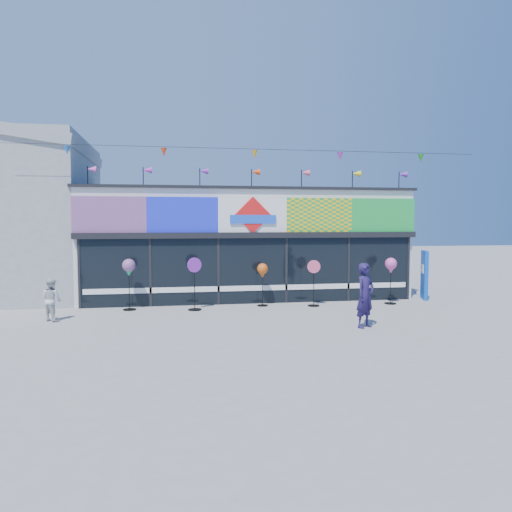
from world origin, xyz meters
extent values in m
plane|color=gray|center=(0.00, 0.00, 0.00)|extent=(80.00, 80.00, 0.00)
cube|color=white|center=(0.00, 6.00, 2.00)|extent=(12.00, 5.00, 4.00)
cube|color=black|center=(0.00, 3.44, 1.15)|extent=(11.60, 0.12, 2.30)
cube|color=black|center=(0.00, 3.40, 2.40)|extent=(12.00, 0.30, 0.20)
cube|color=white|center=(0.00, 3.41, 0.55)|extent=(11.40, 0.10, 0.18)
cube|color=black|center=(0.00, 6.00, 4.05)|extent=(12.20, 5.20, 0.10)
cube|color=black|center=(-5.80, 3.43, 1.15)|extent=(0.08, 0.14, 2.30)
cube|color=black|center=(-3.50, 3.43, 1.15)|extent=(0.08, 0.14, 2.30)
cube|color=black|center=(-1.20, 3.43, 1.15)|extent=(0.08, 0.14, 2.30)
cube|color=black|center=(1.20, 3.43, 1.15)|extent=(0.08, 0.14, 2.30)
cube|color=black|center=(3.50, 3.43, 1.15)|extent=(0.08, 0.14, 2.30)
cube|color=black|center=(5.80, 3.43, 1.15)|extent=(0.08, 0.14, 2.30)
cube|color=red|center=(-4.80, 3.42, 3.10)|extent=(2.40, 0.08, 1.20)
cube|color=#1B2AEC|center=(-2.40, 3.42, 3.10)|extent=(2.40, 0.08, 1.20)
cube|color=white|center=(0.00, 3.42, 3.10)|extent=(2.40, 0.08, 1.20)
cube|color=yellow|center=(2.40, 3.42, 3.10)|extent=(2.40, 0.08, 1.20)
cube|color=green|center=(4.80, 3.42, 3.10)|extent=(2.40, 0.08, 1.20)
cube|color=red|center=(0.00, 3.36, 3.10)|extent=(1.27, 0.06, 1.27)
cube|color=blue|center=(0.00, 3.34, 2.95)|extent=(1.60, 0.05, 0.30)
cube|color=#DB499C|center=(-3.92, 3.48, 1.09)|extent=(0.78, 0.03, 0.78)
cube|color=red|center=(-2.35, 3.48, 1.25)|extent=(0.92, 0.03, 0.92)
cube|color=#F35198|center=(-0.78, 3.48, 1.51)|extent=(0.78, 0.03, 0.78)
cube|color=#F6527A|center=(0.78, 3.48, 0.93)|extent=(0.92, 0.03, 0.92)
cube|color=#D8FF15|center=(2.35, 3.48, 1.16)|extent=(0.78, 0.03, 0.78)
cube|color=red|center=(3.92, 3.48, 1.40)|extent=(0.92, 0.03, 0.92)
cylinder|color=black|center=(-5.50, 3.65, 4.35)|extent=(0.03, 0.03, 0.70)
cone|color=#E74DC5|center=(-5.36, 3.65, 4.60)|extent=(0.30, 0.22, 0.22)
cylinder|color=black|center=(-3.70, 3.65, 4.35)|extent=(0.03, 0.03, 0.70)
cone|color=#BD29C2|center=(-3.56, 3.65, 4.60)|extent=(0.30, 0.22, 0.22)
cylinder|color=black|center=(-1.80, 3.65, 4.35)|extent=(0.03, 0.03, 0.70)
cone|color=purple|center=(-1.66, 3.65, 4.60)|extent=(0.30, 0.22, 0.22)
cylinder|color=black|center=(0.00, 3.65, 4.35)|extent=(0.03, 0.03, 0.70)
cone|color=#FF400D|center=(0.14, 3.65, 4.60)|extent=(0.30, 0.22, 0.22)
cylinder|color=black|center=(1.80, 3.65, 4.35)|extent=(0.03, 0.03, 0.70)
cone|color=#EF4F73|center=(1.94, 3.65, 4.60)|extent=(0.30, 0.22, 0.22)
cylinder|color=black|center=(3.70, 3.65, 4.35)|extent=(0.03, 0.03, 0.70)
cone|color=yellow|center=(3.84, 3.65, 4.60)|extent=(0.30, 0.22, 0.22)
cylinder|color=black|center=(5.50, 3.65, 4.35)|extent=(0.03, 0.03, 0.70)
cone|color=purple|center=(5.64, 3.65, 4.60)|extent=(0.30, 0.22, 0.22)
cylinder|color=black|center=(0.00, 3.00, 5.30)|extent=(16.00, 0.01, 0.01)
cone|color=blue|center=(-6.00, 3.00, 5.12)|extent=(0.20, 0.20, 0.28)
cone|color=red|center=(-3.00, 3.00, 5.12)|extent=(0.20, 0.20, 0.28)
cone|color=orange|center=(0.00, 3.00, 5.12)|extent=(0.20, 0.20, 0.28)
cone|color=#BA27AE|center=(3.00, 3.00, 5.12)|extent=(0.20, 0.20, 0.28)
cone|color=#1C9717|center=(6.00, 3.00, 5.12)|extent=(0.20, 0.20, 0.28)
cube|color=#0C47B8|center=(6.43, 3.34, 0.90)|extent=(0.42, 0.89, 1.80)
cube|color=white|center=(6.36, 3.34, 1.12)|extent=(0.16, 0.39, 0.31)
cylinder|color=black|center=(-4.15, 2.82, 0.02)|extent=(0.42, 0.42, 0.03)
cylinder|color=black|center=(-4.15, 2.82, 0.72)|extent=(0.03, 0.03, 1.37)
sphere|color=#19A35C|center=(-4.15, 2.82, 1.46)|extent=(0.42, 0.42, 0.42)
cone|color=#19A35C|center=(-4.15, 2.82, 1.19)|extent=(0.21, 0.21, 0.19)
cylinder|color=black|center=(-2.07, 2.45, 0.02)|extent=(0.44, 0.44, 0.03)
cylinder|color=black|center=(-2.07, 2.45, 0.74)|extent=(0.03, 0.03, 1.42)
cylinder|color=purple|center=(-2.07, 2.45, 1.47)|extent=(0.46, 0.22, 0.48)
cylinder|color=black|center=(0.25, 2.87, 0.01)|extent=(0.37, 0.37, 0.03)
cylinder|color=black|center=(0.25, 2.87, 0.63)|extent=(0.02, 0.02, 1.20)
sphere|color=#D05013|center=(0.25, 2.87, 1.27)|extent=(0.37, 0.37, 0.37)
cone|color=#D05013|center=(0.25, 2.87, 1.04)|extent=(0.18, 0.18, 0.17)
cylinder|color=black|center=(1.96, 2.54, 0.02)|extent=(0.40, 0.40, 0.03)
cylinder|color=black|center=(1.96, 2.54, 0.68)|extent=(0.02, 0.02, 1.30)
cylinder|color=#CF456C|center=(1.96, 2.54, 1.35)|extent=(0.42, 0.20, 0.44)
cylinder|color=black|center=(4.73, 2.53, 0.02)|extent=(0.41, 0.41, 0.03)
cylinder|color=black|center=(4.73, 2.53, 0.70)|extent=(0.02, 0.02, 1.33)
sphere|color=#D1459C|center=(4.73, 2.53, 1.41)|extent=(0.41, 0.41, 0.41)
cone|color=#D1459C|center=(4.73, 2.53, 1.16)|extent=(0.20, 0.20, 0.18)
imported|color=#1E1441|center=(2.37, -1.00, 0.88)|extent=(0.77, 0.70, 1.76)
imported|color=silver|center=(-6.23, 1.40, 0.62)|extent=(0.69, 0.65, 1.24)
camera|label=1|loc=(-2.80, -13.68, 2.88)|focal=35.00mm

